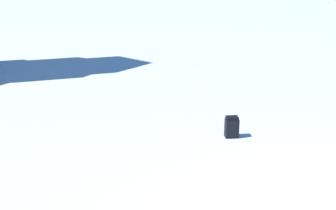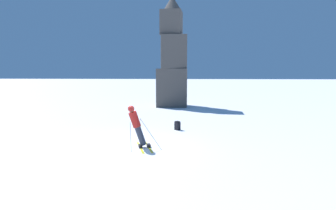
{
  "view_description": "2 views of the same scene",
  "coord_description": "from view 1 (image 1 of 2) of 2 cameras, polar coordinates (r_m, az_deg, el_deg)",
  "views": [
    {
      "loc": [
        -7.04,
        -0.86,
        4.09
      ],
      "look_at": [
        0.95,
        4.75,
        0.84
      ],
      "focal_mm": 50.0,
      "sensor_mm": 36.0,
      "label": 1
    },
    {
      "loc": [
        2.68,
        -10.86,
        3.15
      ],
      "look_at": [
        1.58,
        1.68,
        1.65
      ],
      "focal_mm": 28.0,
      "sensor_mm": 36.0,
      "label": 2
    }
  ],
  "objects": [
    {
      "name": "spare_backpack",
      "position": [
        10.77,
        7.78,
        -2.68
      ],
      "size": [
        0.36,
        0.37,
        0.5
      ],
      "rotation": [
        0.0,
        0.0,
        2.28
      ],
      "color": "black",
      "rests_on": "ground"
    }
  ]
}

